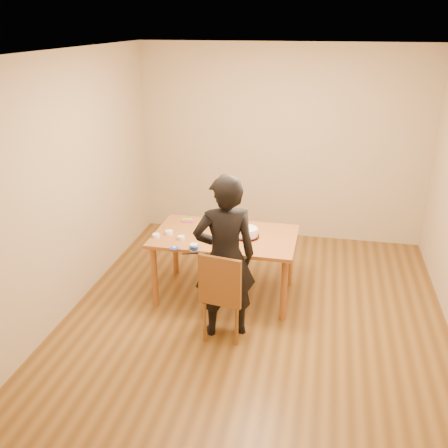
% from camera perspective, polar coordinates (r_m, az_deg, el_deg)
% --- Properties ---
extents(room_shell, '(4.00, 4.50, 2.70)m').
position_cam_1_polar(room_shell, '(5.22, 4.51, 4.31)').
color(room_shell, brown).
rests_on(room_shell, ground).
extents(dining_table, '(1.59, 0.95, 0.04)m').
position_cam_1_polar(dining_table, '(5.53, 0.11, -1.44)').
color(dining_table, brown).
rests_on(dining_table, floor).
extents(dining_chair, '(0.42, 0.42, 0.04)m').
position_cam_1_polar(dining_chair, '(4.96, -0.01, -8.10)').
color(dining_chair, brown).
rests_on(dining_chair, floor).
extents(cake_plate, '(0.27, 0.27, 0.02)m').
position_cam_1_polar(cake_plate, '(5.47, 2.62, -1.40)').
color(cake_plate, '#AF0B2A').
rests_on(cake_plate, dining_table).
extents(cake, '(0.24, 0.24, 0.08)m').
position_cam_1_polar(cake, '(5.45, 2.62, -0.93)').
color(cake, white).
rests_on(cake, cake_plate).
extents(frosting_dome, '(0.24, 0.24, 0.03)m').
position_cam_1_polar(frosting_dome, '(5.43, 2.63, -0.43)').
color(frosting_dome, white).
rests_on(frosting_dome, cake).
extents(frosting_tub, '(0.08, 0.08, 0.07)m').
position_cam_1_polar(frosting_tub, '(5.15, -3.47, -2.68)').
color(frosting_tub, white).
rests_on(frosting_tub, dining_table).
extents(frosting_lid, '(0.10, 0.10, 0.01)m').
position_cam_1_polar(frosting_lid, '(5.22, -5.73, -2.76)').
color(frosting_lid, '#1B38B3').
rests_on(frosting_lid, dining_table).
extents(frosting_dollop, '(0.04, 0.04, 0.02)m').
position_cam_1_polar(frosting_dollop, '(5.22, -5.74, -2.63)').
color(frosting_dollop, white).
rests_on(frosting_dollop, frosting_lid).
extents(ramekin_green, '(0.08, 0.08, 0.04)m').
position_cam_1_polar(ramekin_green, '(5.43, -4.91, -1.57)').
color(ramekin_green, white).
rests_on(ramekin_green, dining_table).
extents(ramekin_yellow, '(0.08, 0.08, 0.04)m').
position_cam_1_polar(ramekin_yellow, '(5.57, -6.30, -0.96)').
color(ramekin_yellow, white).
rests_on(ramekin_yellow, dining_table).
extents(ramekin_multi, '(0.08, 0.08, 0.04)m').
position_cam_1_polar(ramekin_multi, '(5.51, -7.77, -1.32)').
color(ramekin_multi, white).
rests_on(ramekin_multi, dining_table).
extents(candy_box_pink, '(0.14, 0.08, 0.02)m').
position_cam_1_polar(candy_box_pink, '(5.88, -4.17, 0.31)').
color(candy_box_pink, '#ED379A').
rests_on(candy_box_pink, dining_table).
extents(candy_box_green, '(0.12, 0.08, 0.02)m').
position_cam_1_polar(candy_box_green, '(5.88, -4.21, 0.51)').
color(candy_box_green, green).
rests_on(candy_box_green, candy_box_pink).
extents(spatula, '(0.17, 0.07, 0.01)m').
position_cam_1_polar(spatula, '(5.09, -3.90, -3.39)').
color(spatula, black).
rests_on(spatula, dining_table).
extents(person, '(0.71, 0.59, 1.68)m').
position_cam_1_polar(person, '(4.81, 0.10, -3.85)').
color(person, black).
rests_on(person, floor).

